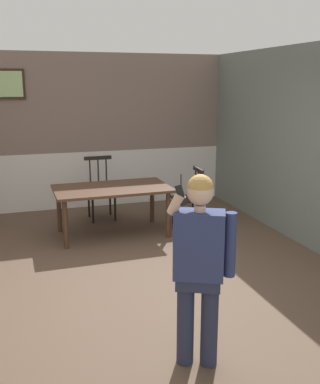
{
  "coord_description": "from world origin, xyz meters",
  "views": [
    {
      "loc": [
        -1.25,
        -4.65,
        2.26
      ],
      "look_at": [
        0.05,
        -0.6,
        1.22
      ],
      "focal_mm": 41.81,
      "sensor_mm": 36.0,
      "label": 1
    }
  ],
  "objects_px": {
    "dining_table": "(112,193)",
    "chair_near_window": "(189,198)",
    "chair_by_doorway": "(101,191)",
    "person_figure": "(200,261)"
  },
  "relations": [
    {
      "from": "dining_table",
      "to": "chair_near_window",
      "type": "distance_m",
      "value": 1.26
    },
    {
      "from": "dining_table",
      "to": "chair_by_doorway",
      "type": "relative_size",
      "value": 1.65
    },
    {
      "from": "dining_table",
      "to": "person_figure",
      "type": "bearing_deg",
      "value": -90.26
    },
    {
      "from": "chair_by_doorway",
      "to": "person_figure",
      "type": "height_order",
      "value": "person_figure"
    },
    {
      "from": "chair_by_doorway",
      "to": "person_figure",
      "type": "xyz_separation_m",
      "value": [
        -0.0,
        -4.3,
        0.42
      ]
    },
    {
      "from": "chair_near_window",
      "to": "person_figure",
      "type": "height_order",
      "value": "person_figure"
    },
    {
      "from": "dining_table",
      "to": "chair_near_window",
      "type": "bearing_deg",
      "value": 0.65
    },
    {
      "from": "chair_near_window",
      "to": "person_figure",
      "type": "distance_m",
      "value": 3.68
    },
    {
      "from": "dining_table",
      "to": "person_figure",
      "type": "xyz_separation_m",
      "value": [
        -0.02,
        -3.42,
        0.25
      ]
    },
    {
      "from": "dining_table",
      "to": "person_figure",
      "type": "relative_size",
      "value": 1.08
    }
  ]
}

